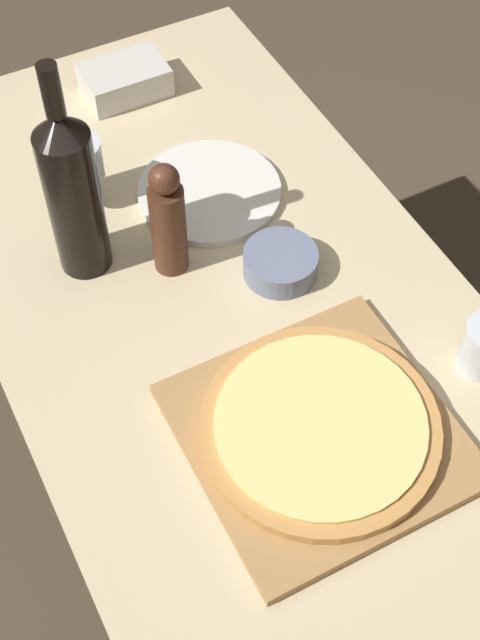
{
  "coord_description": "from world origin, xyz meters",
  "views": [
    {
      "loc": [
        -0.37,
        -0.67,
        1.82
      ],
      "look_at": [
        -0.02,
        0.0,
        0.81
      ],
      "focal_mm": 50.0,
      "sensor_mm": 36.0,
      "label": 1
    }
  ],
  "objects_px": {
    "pizza": "(320,427)",
    "small_bowl": "(280,263)",
    "wine_glass": "(78,162)",
    "wine_bottle": "(72,191)",
    "pepper_mill": "(168,221)"
  },
  "relations": [
    {
      "from": "pizza",
      "to": "pepper_mill",
      "type": "height_order",
      "value": "pepper_mill"
    },
    {
      "from": "wine_glass",
      "to": "small_bowl",
      "type": "distance_m",
      "value": 0.36
    },
    {
      "from": "wine_glass",
      "to": "pizza",
      "type": "bearing_deg",
      "value": -78.34
    },
    {
      "from": "wine_bottle",
      "to": "pepper_mill",
      "type": "xyz_separation_m",
      "value": [
        0.12,
        -0.07,
        -0.05
      ]
    },
    {
      "from": "pepper_mill",
      "to": "small_bowl",
      "type": "distance_m",
      "value": 0.19
    },
    {
      "from": "wine_bottle",
      "to": "small_bowl",
      "type": "distance_m",
      "value": 0.33
    },
    {
      "from": "pizza",
      "to": "small_bowl",
      "type": "height_order",
      "value": "same"
    },
    {
      "from": "wine_bottle",
      "to": "wine_glass",
      "type": "bearing_deg",
      "value": 69.74
    },
    {
      "from": "pizza",
      "to": "wine_glass",
      "type": "relative_size",
      "value": 2.6
    },
    {
      "from": "pizza",
      "to": "wine_glass",
      "type": "bearing_deg",
      "value": 101.66
    },
    {
      "from": "wine_bottle",
      "to": "wine_glass",
      "type": "xyz_separation_m",
      "value": [
        0.05,
        0.12,
        -0.07
      ]
    },
    {
      "from": "wine_bottle",
      "to": "wine_glass",
      "type": "relative_size",
      "value": 2.97
    },
    {
      "from": "wine_bottle",
      "to": "wine_glass",
      "type": "height_order",
      "value": "wine_bottle"
    },
    {
      "from": "pizza",
      "to": "pepper_mill",
      "type": "distance_m",
      "value": 0.38
    },
    {
      "from": "pepper_mill",
      "to": "wine_glass",
      "type": "relative_size",
      "value": 1.65
    }
  ]
}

